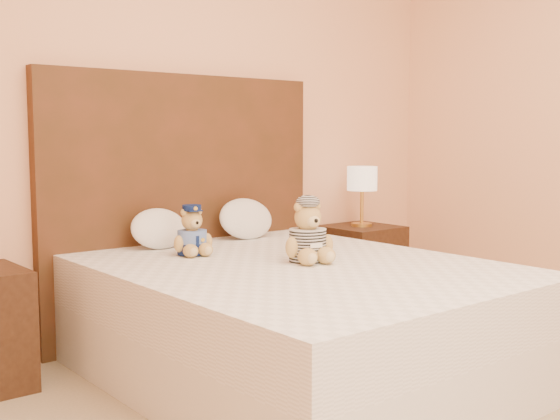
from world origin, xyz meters
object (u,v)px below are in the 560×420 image
object	(u,v)px
nightstand_right	(361,266)
pillow_left	(159,227)
teddy_prisoner	(308,231)
teddy_police	(192,230)
pillow_right	(246,217)
lamp	(362,182)
bed	(297,321)

from	to	relation	value
nightstand_right	pillow_left	size ratio (longest dim) A/B	1.66
teddy_prisoner	pillow_left	world-z (taller)	teddy_prisoner
teddy_police	pillow_right	size ratio (longest dim) A/B	0.69
nightstand_right	lamp	size ratio (longest dim) A/B	1.38
lamp	teddy_prisoner	xyz separation A→B (m)	(-1.18, -0.79, -0.15)
pillow_left	nightstand_right	bearing A→B (deg)	-1.13
pillow_right	nightstand_right	bearing A→B (deg)	-1.83
pillow_left	lamp	bearing A→B (deg)	-1.13
lamp	nightstand_right	bearing A→B (deg)	0.00
nightstand_right	pillow_left	world-z (taller)	pillow_left
nightstand_right	bed	bearing A→B (deg)	-147.38
teddy_prisoner	lamp	bearing A→B (deg)	46.17
bed	nightstand_right	world-z (taller)	same
teddy_police	teddy_prisoner	world-z (taller)	teddy_prisoner
teddy_police	nightstand_right	bearing A→B (deg)	18.31
lamp	teddy_police	world-z (taller)	lamp
bed	teddy_prisoner	world-z (taller)	teddy_prisoner
pillow_right	pillow_left	bearing A→B (deg)	180.00
nightstand_right	lamp	bearing A→B (deg)	180.00
nightstand_right	teddy_police	xyz separation A→B (m)	(-1.50, -0.27, 0.40)
pillow_left	pillow_right	bearing A→B (deg)	0.00
bed	pillow_left	xyz separation A→B (m)	(-0.27, 0.83, 0.39)
teddy_police	pillow_right	xyz separation A→B (m)	(0.56, 0.30, 0.00)
bed	nightstand_right	distance (m)	1.48
lamp	pillow_left	size ratio (longest dim) A/B	1.21
nightstand_right	teddy_prisoner	world-z (taller)	teddy_prisoner
teddy_police	bed	bearing A→B (deg)	-56.76
teddy_prisoner	nightstand_right	bearing A→B (deg)	46.17
bed	pillow_left	bearing A→B (deg)	107.97
lamp	teddy_prisoner	world-z (taller)	lamp
nightstand_right	teddy_prisoner	distance (m)	1.48
lamp	pillow_right	xyz separation A→B (m)	(-0.94, 0.03, -0.17)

